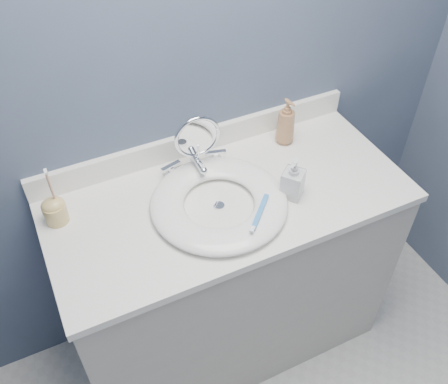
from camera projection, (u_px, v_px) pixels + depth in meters
back_wall at (192, 73)px, 1.62m from camera, size 2.20×0.02×2.40m
vanity_cabinet at (228, 277)px, 1.99m from camera, size 1.20×0.55×0.85m
countertop at (229, 199)px, 1.68m from camera, size 1.22×0.57×0.03m
backsplash at (197, 142)px, 1.81m from camera, size 1.22×0.02×0.09m
basin at (219, 203)px, 1.62m from camera, size 0.45×0.45×0.04m
drain at (219, 206)px, 1.63m from camera, size 0.04×0.04×0.01m
faucet at (195, 165)px, 1.74m from camera, size 0.25×0.13×0.07m
makeup_mirror at (198, 143)px, 1.67m from camera, size 0.16×0.09×0.24m
soap_bottle_amber at (286, 122)px, 1.82m from camera, size 0.08×0.08×0.18m
soap_bottle_clear at (293, 178)px, 1.62m from camera, size 0.10×0.10×0.15m
toothbrush_holder at (55, 210)px, 1.56m from camera, size 0.07×0.07×0.21m
toothbrush_lying at (259, 213)px, 1.55m from camera, size 0.13×0.13×0.02m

